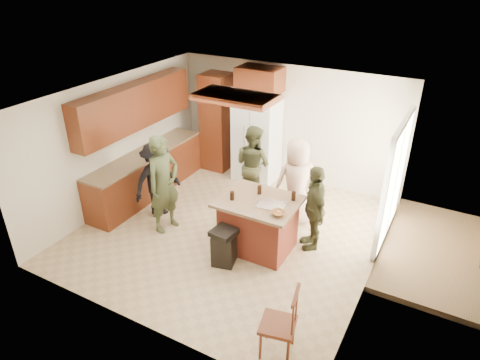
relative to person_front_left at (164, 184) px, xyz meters
The scene contains 12 objects.
person_front_left is the anchor object (origin of this frame).
person_behind_left 1.88m from the person_front_left, 61.05° to the left, with size 0.78×0.48×1.60m, color #3A3D24.
person_behind_right 2.34m from the person_front_left, 33.21° to the left, with size 0.81×0.53×1.65m, color tan.
person_side_right 2.61m from the person_front_left, 16.48° to the left, with size 0.88×0.45×1.51m, color #3C3D23.
person_counter 0.53m from the person_front_left, 143.76° to the left, with size 0.96×0.45×1.48m, color black.
left_cabinetry 1.44m from the person_front_left, 144.11° to the left, with size 0.64×3.00×2.30m.
back_wall_units 2.70m from the person_front_left, 95.47° to the left, with size 1.80×0.60×2.45m.
refrigerator 2.62m from the person_front_left, 78.31° to the left, with size 0.90×0.76×1.80m.
kitchen_island 1.79m from the person_front_left, ahead, with size 1.28×1.03×0.93m.
island_items 1.98m from the person_front_left, ahead, with size 1.01×0.69×0.15m.
trash_bin 1.59m from the person_front_left, 15.01° to the right, with size 0.41×0.41×0.63m.
spindle_chair 3.35m from the person_front_left, 28.37° to the right, with size 0.49×0.49×0.99m.
Camera 1 is at (3.23, -5.56, 4.42)m, focal length 32.00 mm.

